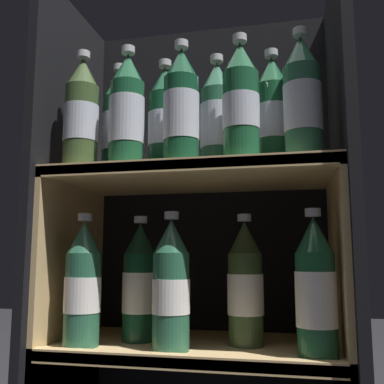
# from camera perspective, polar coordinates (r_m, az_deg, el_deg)

# --- Properties ---
(fridge_back_wall) EXTENTS (0.61, 0.02, 1.04)m
(fridge_back_wall) POSITION_cam_1_polar(r_m,az_deg,el_deg) (1.10, 2.33, -5.21)
(fridge_back_wall) COLOR black
(fridge_back_wall) RESTS_ON ground_plane
(fridge_side_left) EXTENTS (0.02, 0.34, 1.04)m
(fridge_side_left) POSITION_cam_1_polar(r_m,az_deg,el_deg) (1.04, -15.68, -4.73)
(fridge_side_left) COLOR black
(fridge_side_left) RESTS_ON ground_plane
(fridge_side_right) EXTENTS (0.02, 0.34, 1.04)m
(fridge_side_right) POSITION_cam_1_polar(r_m,az_deg,el_deg) (0.92, 18.97, -4.17)
(fridge_side_right) COLOR black
(fridge_side_right) RESTS_ON ground_plane
(shelf_lower) EXTENTS (0.57, 0.30, 0.30)m
(shelf_lower) POSITION_cam_1_polar(r_m,az_deg,el_deg) (0.96, 0.51, -22.31)
(shelf_lower) COLOR tan
(shelf_lower) RESTS_ON ground_plane
(shelf_upper) EXTENTS (0.57, 0.30, 0.64)m
(shelf_upper) POSITION_cam_1_polar(r_m,az_deg,el_deg) (0.93, 0.53, -9.17)
(shelf_upper) COLOR tan
(shelf_upper) RESTS_ON ground_plane
(bottle_upper_front_0) EXTENTS (0.07, 0.07, 0.25)m
(bottle_upper_front_0) POSITION_cam_1_polar(r_m,az_deg,el_deg) (0.97, -13.89, 9.31)
(bottle_upper_front_0) COLOR #384C28
(bottle_upper_front_0) RESTS_ON shelf_upper
(bottle_upper_front_1) EXTENTS (0.07, 0.07, 0.25)m
(bottle_upper_front_1) POSITION_cam_1_polar(r_m,az_deg,el_deg) (0.93, -8.28, 9.84)
(bottle_upper_front_1) COLOR #194C2D
(bottle_upper_front_1) RESTS_ON shelf_upper
(bottle_upper_front_2) EXTENTS (0.07, 0.07, 0.25)m
(bottle_upper_front_2) POSITION_cam_1_polar(r_m,az_deg,el_deg) (0.89, -1.38, 10.44)
(bottle_upper_front_2) COLOR #144228
(bottle_upper_front_2) RESTS_ON shelf_upper
(bottle_upper_front_3) EXTENTS (0.07, 0.07, 0.25)m
(bottle_upper_front_3) POSITION_cam_1_polar(r_m,az_deg,el_deg) (0.88, 6.22, 11.00)
(bottle_upper_front_3) COLOR #194C2D
(bottle_upper_front_3) RESTS_ON shelf_upper
(bottle_upper_front_4) EXTENTS (0.07, 0.07, 0.25)m
(bottle_upper_front_4) POSITION_cam_1_polar(r_m,az_deg,el_deg) (0.87, 13.86, 11.21)
(bottle_upper_front_4) COLOR #285B42
(bottle_upper_front_4) RESTS_ON shelf_upper
(bottle_upper_back_0) EXTENTS (0.07, 0.07, 0.25)m
(bottle_upper_back_0) POSITION_cam_1_polar(r_m,az_deg,el_deg) (1.01, -9.35, 8.28)
(bottle_upper_back_0) COLOR #1E5638
(bottle_upper_back_0) RESTS_ON shelf_upper
(bottle_upper_back_1) EXTENTS (0.07, 0.07, 0.25)m
(bottle_upper_back_1) POSITION_cam_1_polar(r_m,az_deg,el_deg) (0.98, -3.51, 8.80)
(bottle_upper_back_1) COLOR #144228
(bottle_upper_back_1) RESTS_ON shelf_upper
(bottle_upper_back_2) EXTENTS (0.07, 0.07, 0.25)m
(bottle_upper_back_2) POSITION_cam_1_polar(r_m,az_deg,el_deg) (0.96, 3.21, 9.17)
(bottle_upper_back_2) COLOR #285B42
(bottle_upper_back_2) RESTS_ON shelf_upper
(bottle_upper_back_3) EXTENTS (0.07, 0.07, 0.25)m
(bottle_upper_back_3) POSITION_cam_1_polar(r_m,az_deg,el_deg) (0.95, 10.24, 9.57)
(bottle_upper_back_3) COLOR #194C2D
(bottle_upper_back_3) RESTS_ON shelf_upper
(bottle_lower_front_0) EXTENTS (0.07, 0.07, 0.25)m
(bottle_lower_front_0) POSITION_cam_1_polar(r_m,az_deg,el_deg) (0.91, -13.71, -11.49)
(bottle_lower_front_0) COLOR #285B42
(bottle_lower_front_0) RESTS_ON shelf_lower
(bottle_lower_front_1) EXTENTS (0.07, 0.07, 0.25)m
(bottle_lower_front_1) POSITION_cam_1_polar(r_m,az_deg,el_deg) (0.85, -2.68, -11.94)
(bottle_lower_front_1) COLOR #285B42
(bottle_lower_front_1) RESTS_ON shelf_lower
(bottle_lower_front_2) EXTENTS (0.07, 0.07, 0.25)m
(bottle_lower_front_2) POSITION_cam_1_polar(r_m,az_deg,el_deg) (0.82, 15.45, -11.89)
(bottle_lower_front_2) COLOR #194C2D
(bottle_lower_front_2) RESTS_ON shelf_lower
(bottle_lower_back_0) EXTENTS (0.07, 0.07, 0.25)m
(bottle_lower_back_0) POSITION_cam_1_polar(r_m,az_deg,el_deg) (0.95, -6.68, -11.58)
(bottle_lower_back_0) COLOR #144228
(bottle_lower_back_0) RESTS_ON shelf_lower
(bottle_lower_back_1) EXTENTS (0.07, 0.07, 0.25)m
(bottle_lower_back_1) POSITION_cam_1_polar(r_m,az_deg,el_deg) (0.91, 6.79, -11.73)
(bottle_lower_back_1) COLOR #384C28
(bottle_lower_back_1) RESTS_ON shelf_lower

